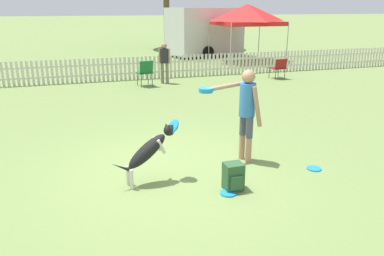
{
  "coord_description": "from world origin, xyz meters",
  "views": [
    {
      "loc": [
        -1.5,
        -5.83,
        2.69
      ],
      "look_at": [
        0.25,
        -0.28,
        0.8
      ],
      "focal_mm": 35.0,
      "sensor_mm": 36.0,
      "label": 1
    }
  ],
  "objects_px": {
    "frisbee_near_dog": "(314,168)",
    "spectator_standing": "(164,59)",
    "handler_person": "(245,105)",
    "folding_chair_center": "(279,67)",
    "backpack_on_grass": "(233,177)",
    "folding_chair_blue_left": "(145,71)",
    "frisbee_near_handler": "(228,193)",
    "leaping_dog": "(150,149)",
    "canopy_tent_main": "(247,15)",
    "equipment_trailer": "(204,31)"
  },
  "relations": [
    {
      "from": "leaping_dog",
      "to": "backpack_on_grass",
      "type": "relative_size",
      "value": 2.66
    },
    {
      "from": "frisbee_near_handler",
      "to": "equipment_trailer",
      "type": "bearing_deg",
      "value": 72.06
    },
    {
      "from": "spectator_standing",
      "to": "equipment_trailer",
      "type": "bearing_deg",
      "value": -101.32
    },
    {
      "from": "folding_chair_center",
      "to": "frisbee_near_handler",
      "type": "bearing_deg",
      "value": 50.59
    },
    {
      "from": "folding_chair_blue_left",
      "to": "folding_chair_center",
      "type": "relative_size",
      "value": 1.16
    },
    {
      "from": "folding_chair_blue_left",
      "to": "equipment_trailer",
      "type": "bearing_deg",
      "value": -132.5
    },
    {
      "from": "frisbee_near_dog",
      "to": "frisbee_near_handler",
      "type": "bearing_deg",
      "value": -167.6
    },
    {
      "from": "leaping_dog",
      "to": "folding_chair_center",
      "type": "relative_size",
      "value": 1.45
    },
    {
      "from": "handler_person",
      "to": "equipment_trailer",
      "type": "relative_size",
      "value": 0.34
    },
    {
      "from": "handler_person",
      "to": "spectator_standing",
      "type": "relative_size",
      "value": 1.14
    },
    {
      "from": "backpack_on_grass",
      "to": "frisbee_near_dog",
      "type": "bearing_deg",
      "value": 9.54
    },
    {
      "from": "canopy_tent_main",
      "to": "equipment_trailer",
      "type": "relative_size",
      "value": 0.61
    },
    {
      "from": "handler_person",
      "to": "frisbee_near_dog",
      "type": "height_order",
      "value": "handler_person"
    },
    {
      "from": "handler_person",
      "to": "frisbee_near_dog",
      "type": "xyz_separation_m",
      "value": [
        1.03,
        -0.72,
        -1.04
      ]
    },
    {
      "from": "canopy_tent_main",
      "to": "equipment_trailer",
      "type": "xyz_separation_m",
      "value": [
        -1.23,
        2.87,
        -0.93
      ]
    },
    {
      "from": "frisbee_near_dog",
      "to": "equipment_trailer",
      "type": "distance_m",
      "value": 15.79
    },
    {
      "from": "handler_person",
      "to": "folding_chair_center",
      "type": "distance_m",
      "value": 8.57
    },
    {
      "from": "handler_person",
      "to": "canopy_tent_main",
      "type": "xyz_separation_m",
      "value": [
        5.59,
        11.78,
        1.27
      ]
    },
    {
      "from": "handler_person",
      "to": "leaping_dog",
      "type": "bearing_deg",
      "value": 90.36
    },
    {
      "from": "leaping_dog",
      "to": "frisbee_near_dog",
      "type": "height_order",
      "value": "leaping_dog"
    },
    {
      "from": "handler_person",
      "to": "backpack_on_grass",
      "type": "distance_m",
      "value": 1.44
    },
    {
      "from": "handler_person",
      "to": "backpack_on_grass",
      "type": "relative_size",
      "value": 3.88
    },
    {
      "from": "backpack_on_grass",
      "to": "spectator_standing",
      "type": "distance_m",
      "value": 8.6
    },
    {
      "from": "folding_chair_blue_left",
      "to": "spectator_standing",
      "type": "xyz_separation_m",
      "value": [
        0.78,
        0.35,
        0.32
      ]
    },
    {
      "from": "folding_chair_center",
      "to": "canopy_tent_main",
      "type": "bearing_deg",
      "value": -105.07
    },
    {
      "from": "frisbee_near_dog",
      "to": "spectator_standing",
      "type": "relative_size",
      "value": 0.17
    },
    {
      "from": "frisbee_near_handler",
      "to": "equipment_trailer",
      "type": "distance_m",
      "value": 16.63
    },
    {
      "from": "handler_person",
      "to": "frisbee_near_dog",
      "type": "relative_size",
      "value": 6.81
    },
    {
      "from": "canopy_tent_main",
      "to": "folding_chair_blue_left",
      "type": "bearing_deg",
      "value": -142.56
    },
    {
      "from": "handler_person",
      "to": "folding_chair_blue_left",
      "type": "xyz_separation_m",
      "value": [
        -0.43,
        7.17,
        -0.5
      ]
    },
    {
      "from": "handler_person",
      "to": "folding_chair_center",
      "type": "bearing_deg",
      "value": -45.47
    },
    {
      "from": "frisbee_near_handler",
      "to": "equipment_trailer",
      "type": "xyz_separation_m",
      "value": [
        5.11,
        15.77,
        1.38
      ]
    },
    {
      "from": "leaping_dog",
      "to": "folding_chair_center",
      "type": "height_order",
      "value": "leaping_dog"
    },
    {
      "from": "canopy_tent_main",
      "to": "spectator_standing",
      "type": "distance_m",
      "value": 6.92
    },
    {
      "from": "folding_chair_center",
      "to": "spectator_standing",
      "type": "relative_size",
      "value": 0.54
    },
    {
      "from": "frisbee_near_dog",
      "to": "folding_chair_center",
      "type": "bearing_deg",
      "value": 64.27
    },
    {
      "from": "backpack_on_grass",
      "to": "folding_chair_center",
      "type": "xyz_separation_m",
      "value": [
        5.41,
        8.09,
        0.26
      ]
    },
    {
      "from": "frisbee_near_dog",
      "to": "backpack_on_grass",
      "type": "bearing_deg",
      "value": -170.46
    },
    {
      "from": "handler_person",
      "to": "equipment_trailer",
      "type": "xyz_separation_m",
      "value": [
        4.36,
        14.65,
        0.34
      ]
    },
    {
      "from": "frisbee_near_dog",
      "to": "spectator_standing",
      "type": "distance_m",
      "value": 8.31
    },
    {
      "from": "leaping_dog",
      "to": "equipment_trailer",
      "type": "xyz_separation_m",
      "value": [
        6.13,
        15.02,
        0.82
      ]
    },
    {
      "from": "frisbee_near_handler",
      "to": "folding_chair_center",
      "type": "distance_m",
      "value": 9.9
    },
    {
      "from": "handler_person",
      "to": "frisbee_near_handler",
      "type": "relative_size",
      "value": 6.81
    },
    {
      "from": "leaping_dog",
      "to": "folding_chair_center",
      "type": "bearing_deg",
      "value": 127.22
    },
    {
      "from": "leaping_dog",
      "to": "equipment_trailer",
      "type": "distance_m",
      "value": 16.25
    },
    {
      "from": "leaping_dog",
      "to": "frisbee_near_handler",
      "type": "xyz_separation_m",
      "value": [
        1.03,
        -0.74,
        -0.56
      ]
    },
    {
      "from": "leaping_dog",
      "to": "frisbee_near_handler",
      "type": "distance_m",
      "value": 1.39
    },
    {
      "from": "frisbee_near_handler",
      "to": "folding_chair_blue_left",
      "type": "height_order",
      "value": "folding_chair_blue_left"
    },
    {
      "from": "leaping_dog",
      "to": "folding_chair_blue_left",
      "type": "relative_size",
      "value": 1.25
    },
    {
      "from": "frisbee_near_handler",
      "to": "canopy_tent_main",
      "type": "xyz_separation_m",
      "value": [
        6.34,
        12.9,
        2.31
      ]
    }
  ]
}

